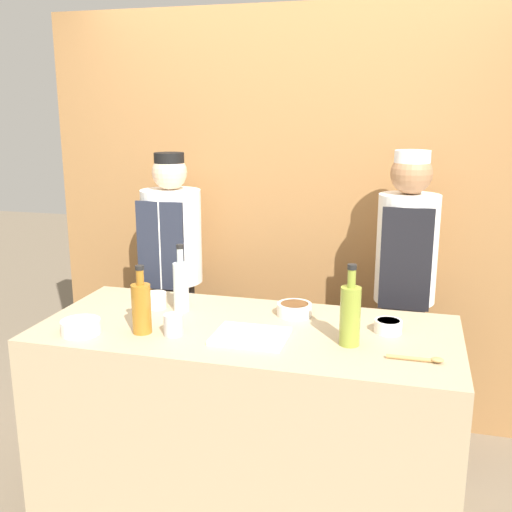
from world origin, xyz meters
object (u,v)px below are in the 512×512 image
Objects in this scene: sauce_bowl_brown at (294,309)px; chef_right at (404,294)px; bottle_clear at (181,285)px; chef_left at (173,282)px; sauce_bowl_green at (81,326)px; cup_steel at (173,325)px; cutting_board at (251,336)px; wooden_spoon at (421,359)px; bottle_amber at (141,307)px; cup_cream at (157,300)px; sauce_bowl_white at (388,326)px; bottle_oil at (350,314)px.

sauce_bowl_brown is 0.71m from chef_right.
chef_right is (0.48, 0.52, -0.05)m from sauce_bowl_brown.
bottle_clear is 0.68m from chef_left.
cup_steel is (0.38, 0.09, 0.01)m from sauce_bowl_green.
wooden_spoon is (0.68, -0.06, 0.00)m from cutting_board.
sauce_bowl_brown is 0.10× the size of chef_right.
bottle_amber is 3.18× the size of cup_cream.
chef_left is at bearing 104.84° from bottle_amber.
sauce_bowl_green reaches higher than wooden_spoon.
cup_steel is 0.43× the size of wooden_spoon.
wooden_spoon is at bearing -34.38° from sauce_bowl_brown.
bottle_clear is 1.13m from wooden_spoon.
sauce_bowl_brown is 0.50× the size of bottle_clear.
cutting_board is at bearing 7.91° from cup_steel.
sauce_bowl_white is 0.25m from bottle_oil.
bottle_amber is 3.24× the size of cup_steel.
wooden_spoon is (1.08, -0.31, -0.11)m from bottle_clear.
sauce_bowl_brown is 0.65m from cup_cream.
sauce_bowl_brown is at bearing -132.36° from chef_right.
cup_steel is at bearing -163.17° from sauce_bowl_white.
bottle_clear is at bearing 52.49° from sauce_bowl_green.
wooden_spoon is 0.13× the size of chef_left.
cup_cream is at bearing 124.68° from cup_steel.
cutting_board is (0.70, 0.13, -0.02)m from sauce_bowl_green.
wooden_spoon is 1.65m from chef_left.
chef_right reaches higher than bottle_clear.
cup_steel is 0.05× the size of chef_right.
sauce_bowl_green is 1.38m from wooden_spoon.
chef_left reaches higher than bottle_oil.
bottle_clear is 3.51× the size of cup_steel.
chef_left is at bearing -180.00° from chef_right.
bottle_clear reaches higher than sauce_bowl_green.
cutting_board is at bearing -158.24° from sauce_bowl_white.
chef_left is (-1.37, 0.90, -0.06)m from wooden_spoon.
sauce_bowl_white is at bearing -94.69° from chef_right.
cup_steel reaches higher than sauce_bowl_brown.
bottle_amber is at bearing 179.74° from wooden_spoon.
bottle_oil is (0.40, 0.04, 0.12)m from cutting_board.
chef_left is 0.98× the size of chef_right.
cup_steel reaches higher than cutting_board.
bottle_oil is at bearing 5.65° from cutting_board.
chef_left reaches higher than cup_cream.
chef_left reaches higher than cup_steel.
chef_right reaches higher than chef_left.
chef_right is (0.20, 0.81, -0.15)m from bottle_oil.
chef_right reaches higher than bottle_oil.
sauce_bowl_brown is 0.35m from cutting_board.
sauce_bowl_white is 1.08m from cup_cream.
cup_cream is 0.37m from cup_steel.
wooden_spoon is at bearing -0.26° from bottle_amber.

